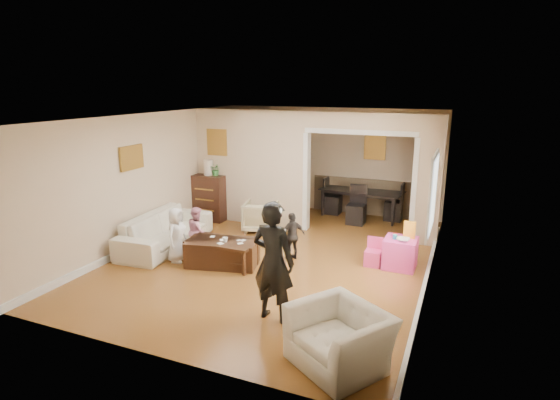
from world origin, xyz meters
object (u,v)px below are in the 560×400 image
at_px(cyan_cup, 395,237).
at_px(dining_table, 362,203).
at_px(sofa, 166,230).
at_px(coffee_cup, 225,240).
at_px(child_toddler, 292,236).
at_px(table_lamp, 208,167).
at_px(play_table, 400,253).
at_px(child_kneel_a, 177,235).
at_px(armchair_front, 339,338).
at_px(child_kneel_b, 197,231).
at_px(coffee_table, 222,253).
at_px(armchair_back, 261,216).
at_px(dresser, 210,197).
at_px(adult_person, 273,261).

bearing_deg(cyan_cup, dining_table, 112.55).
distance_m(sofa, coffee_cup, 1.69).
relative_size(sofa, child_toddler, 2.57).
xyz_separation_m(coffee_cup, cyan_cup, (2.74, 1.12, 0.06)).
xyz_separation_m(table_lamp, play_table, (4.62, -1.23, -1.00)).
relative_size(play_table, dining_table, 0.29).
height_order(table_lamp, child_kneel_a, table_lamp).
height_order(sofa, dining_table, dining_table).
relative_size(armchair_front, child_kneel_b, 1.12).
xyz_separation_m(coffee_table, child_toddler, (1.05, 0.75, 0.21)).
bearing_deg(dining_table, coffee_cup, -103.68).
height_order(armchair_back, cyan_cup, armchair_back).
height_order(dresser, cyan_cup, dresser).
bearing_deg(dining_table, sofa, -124.31).
height_order(coffee_cup, dining_table, dining_table).
bearing_deg(table_lamp, child_toddler, -30.33).
bearing_deg(adult_person, child_kneel_b, -29.80).
distance_m(table_lamp, coffee_table, 3.06).
xyz_separation_m(dresser, table_lamp, (0.00, 0.00, 0.72)).
height_order(armchair_back, dining_table, dining_table).
relative_size(play_table, adult_person, 0.33).
relative_size(dresser, child_kneel_a, 1.08).
distance_m(dresser, play_table, 4.78).
height_order(cyan_cup, child_kneel_a, child_kneel_a).
distance_m(armchair_back, adult_person, 3.91).
xyz_separation_m(sofa, dresser, (-0.16, 1.93, 0.21)).
bearing_deg(dining_table, armchair_back, -125.96).
height_order(dresser, table_lamp, table_lamp).
xyz_separation_m(coffee_table, adult_person, (1.60, -1.39, 0.61)).
xyz_separation_m(play_table, dining_table, (-1.32, 2.88, 0.08)).
relative_size(child_kneel_b, child_toddler, 1.04).
relative_size(armchair_back, dresser, 0.66).
distance_m(dining_table, child_kneel_b, 4.37).
xyz_separation_m(dresser, child_toddler, (2.73, -1.59, -0.10)).
bearing_deg(child_toddler, coffee_table, -17.86).
xyz_separation_m(coffee_cup, adult_person, (1.50, -1.34, 0.33)).
height_order(sofa, table_lamp, table_lamp).
bearing_deg(sofa, armchair_front, -124.27).
relative_size(armchair_front, child_toddler, 1.17).
bearing_deg(sofa, coffee_table, -109.23).
bearing_deg(armchair_front, sofa, -176.98).
bearing_deg(armchair_back, cyan_cup, 149.86).
bearing_deg(play_table, armchair_back, 163.64).
distance_m(armchair_back, cyan_cup, 3.20).
bearing_deg(dining_table, dresser, -146.43).
distance_m(table_lamp, cyan_cup, 4.74).
height_order(table_lamp, adult_person, adult_person).
relative_size(coffee_table, child_kneel_a, 1.23).
xyz_separation_m(armchair_back, child_kneel_b, (-0.50, -1.74, 0.13)).
height_order(table_lamp, play_table, table_lamp).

